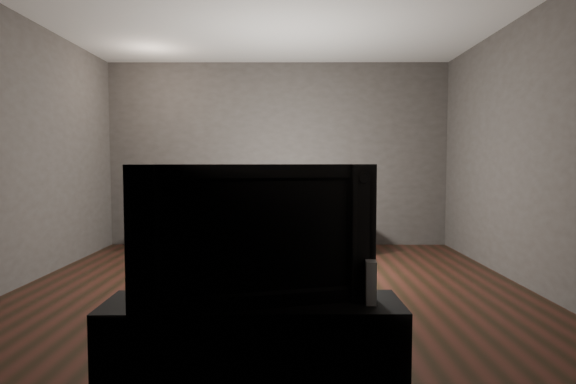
{
  "coord_description": "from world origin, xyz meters",
  "views": [
    {
      "loc": [
        0.17,
        -4.65,
        1.23
      ],
      "look_at": [
        0.15,
        1.55,
        0.85
      ],
      "focal_mm": 30.0,
      "sensor_mm": 36.0,
      "label": 1
    }
  ],
  "objects_px": {
    "sofa": "(271,234)",
    "child": "(288,204)",
    "media_console": "(253,353)",
    "coffee_table": "(278,236)"
  },
  "relations": [
    {
      "from": "sofa",
      "to": "coffee_table",
      "type": "relative_size",
      "value": 1.67
    },
    {
      "from": "child",
      "to": "media_console",
      "type": "relative_size",
      "value": 0.69
    },
    {
      "from": "sofa",
      "to": "child",
      "type": "xyz_separation_m",
      "value": [
        0.24,
        -0.06,
        0.41
      ]
    },
    {
      "from": "coffee_table",
      "to": "media_console",
      "type": "height_order",
      "value": "media_console"
    },
    {
      "from": "child",
      "to": "coffee_table",
      "type": "relative_size",
      "value": 0.82
    },
    {
      "from": "child",
      "to": "media_console",
      "type": "bearing_deg",
      "value": -92.33
    },
    {
      "from": "child",
      "to": "coffee_table",
      "type": "height_order",
      "value": "child"
    },
    {
      "from": "sofa",
      "to": "media_console",
      "type": "distance_m",
      "value": 4.12
    },
    {
      "from": "coffee_table",
      "to": "media_console",
      "type": "xyz_separation_m",
      "value": [
        -0.04,
        -3.31,
        -0.09
      ]
    },
    {
      "from": "sofa",
      "to": "child",
      "type": "bearing_deg",
      "value": -13.69
    }
  ]
}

